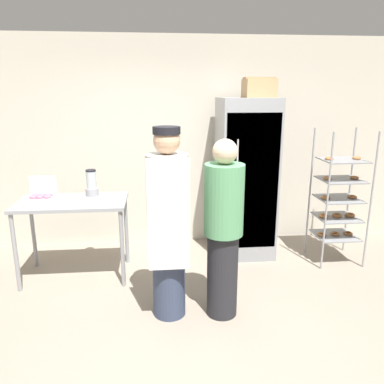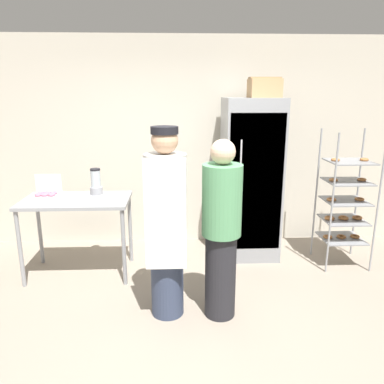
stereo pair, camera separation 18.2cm
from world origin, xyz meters
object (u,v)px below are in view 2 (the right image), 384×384
refrigerator (250,179)px  person_baker (166,222)px  cardboard_storage_box (264,88)px  donut_box (47,195)px  person_customer (221,230)px  blender_pitcher (96,183)px  baking_rack (345,202)px

refrigerator → person_baker: (-1.01, -1.35, -0.07)m
refrigerator → person_baker: bearing=-126.9°
refrigerator → cardboard_storage_box: size_ratio=5.42×
donut_box → person_customer: person_customer is taller
blender_pitcher → cardboard_storage_box: size_ratio=0.82×
cardboard_storage_box → person_baker: cardboard_storage_box is taller
refrigerator → donut_box: bearing=-168.1°
baking_rack → blender_pitcher: size_ratio=5.42×
person_customer → blender_pitcher: bearing=140.1°
refrigerator → cardboard_storage_box: 1.10m
blender_pitcher → person_customer: 1.72m
refrigerator → person_baker: size_ratio=1.12×
blender_pitcher → person_customer: person_customer is taller
baking_rack → person_baker: 2.31m
person_baker → baking_rack: bearing=25.7°
blender_pitcher → person_customer: (1.31, -1.09, -0.18)m
baking_rack → person_customer: size_ratio=0.98×
baking_rack → donut_box: (-3.40, -0.14, 0.16)m
refrigerator → person_baker: refrigerator is taller
refrigerator → cardboard_storage_box: bearing=-11.7°
cardboard_storage_box → person_baker: bearing=-130.5°
blender_pitcher → donut_box: bearing=-158.2°
cardboard_storage_box → refrigerator: bearing=168.3°
blender_pitcher → person_baker: (0.82, -1.05, -0.11)m
blender_pitcher → person_baker: person_baker is taller
baking_rack → blender_pitcher: baking_rack is taller
cardboard_storage_box → person_customer: cardboard_storage_box is taller
donut_box → person_customer: size_ratio=0.17×
baking_rack → person_baker: person_baker is taller
blender_pitcher → person_baker: bearing=-52.0°
refrigerator → baking_rack: bearing=-18.1°
donut_box → person_baker: person_baker is taller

